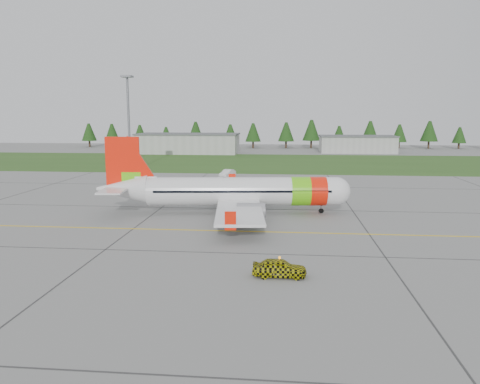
# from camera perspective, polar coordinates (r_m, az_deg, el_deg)

# --- Properties ---
(ground) EXTENTS (320.00, 320.00, 0.00)m
(ground) POSITION_cam_1_polar(r_m,az_deg,el_deg) (41.72, 3.63, -7.58)
(ground) COLOR gray
(ground) RESTS_ON ground
(aircraft) EXTENTS (31.52, 29.20, 9.55)m
(aircraft) POSITION_cam_1_polar(r_m,az_deg,el_deg) (58.09, -0.47, 0.05)
(aircraft) COLOR silver
(aircraft) RESTS_ON ground
(follow_me_car) EXTENTS (1.40, 1.65, 4.11)m
(follow_me_car) POSITION_cam_1_polar(r_m,az_deg,el_deg) (35.60, 4.86, -7.12)
(follow_me_car) COLOR #D9D40C
(follow_me_car) RESTS_ON ground
(service_van) EXTENTS (2.06, 2.00, 4.74)m
(service_van) POSITION_cam_1_polar(r_m,az_deg,el_deg) (92.29, -1.55, 3.25)
(service_van) COLOR silver
(service_van) RESTS_ON ground
(grass_strip) EXTENTS (320.00, 50.00, 0.03)m
(grass_strip) POSITION_cam_1_polar(r_m,az_deg,el_deg) (122.51, 4.89, 3.61)
(grass_strip) COLOR #30561E
(grass_strip) RESTS_ON ground
(taxi_guideline) EXTENTS (120.00, 0.25, 0.02)m
(taxi_guideline) POSITION_cam_1_polar(r_m,az_deg,el_deg) (49.42, 3.94, -4.88)
(taxi_guideline) COLOR gold
(taxi_guideline) RESTS_ON ground
(hangar_west) EXTENTS (32.00, 14.00, 6.00)m
(hangar_west) POSITION_cam_1_polar(r_m,az_deg,el_deg) (153.38, -6.32, 5.85)
(hangar_west) COLOR #A8A8A3
(hangar_west) RESTS_ON ground
(hangar_east) EXTENTS (24.00, 12.00, 5.20)m
(hangar_east) POSITION_cam_1_polar(r_m,az_deg,el_deg) (159.97, 14.08, 5.62)
(hangar_east) COLOR #A8A8A3
(hangar_east) RESTS_ON ground
(floodlight_mast) EXTENTS (0.50, 0.50, 20.00)m
(floodlight_mast) POSITION_cam_1_polar(r_m,az_deg,el_deg) (103.39, -13.39, 7.89)
(floodlight_mast) COLOR slate
(floodlight_mast) RESTS_ON ground
(treeline) EXTENTS (160.00, 8.00, 10.00)m
(treeline) POSITION_cam_1_polar(r_m,az_deg,el_deg) (178.05, 5.11, 6.98)
(treeline) COLOR #1C3F14
(treeline) RESTS_ON ground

